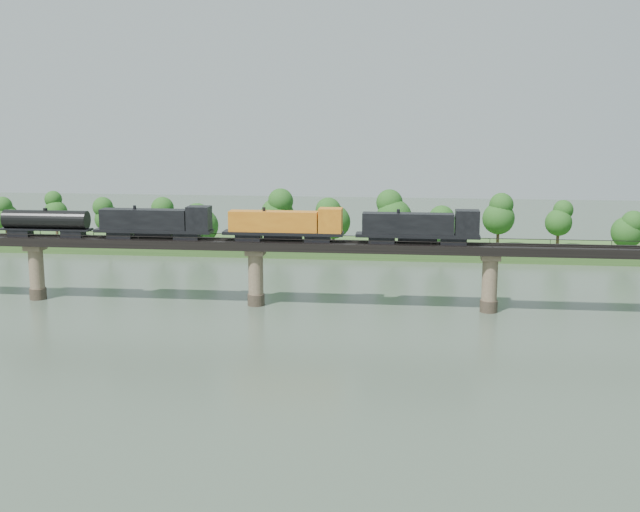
# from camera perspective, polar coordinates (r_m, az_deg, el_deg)

# --- Properties ---
(ground) EXTENTS (400.00, 400.00, 0.00)m
(ground) POSITION_cam_1_polar(r_m,az_deg,el_deg) (112.73, -7.51, -7.20)
(ground) COLOR #364537
(ground) RESTS_ON ground
(far_bank) EXTENTS (300.00, 24.00, 1.60)m
(far_bank) POSITION_cam_1_polar(r_m,az_deg,el_deg) (193.79, -1.44, 0.68)
(far_bank) COLOR #2F5321
(far_bank) RESTS_ON ground
(bridge) EXTENTS (236.00, 30.00, 11.50)m
(bridge) POSITION_cam_1_polar(r_m,az_deg,el_deg) (139.65, -4.59, -1.33)
(bridge) COLOR #473A2D
(bridge) RESTS_ON ground
(bridge_superstructure) EXTENTS (220.00, 4.90, 0.75)m
(bridge_superstructure) POSITION_cam_1_polar(r_m,az_deg,el_deg) (138.47, -4.63, 1.23)
(bridge_superstructure) COLOR black
(bridge_superstructure) RESTS_ON bridge
(far_treeline) EXTENTS (289.06, 17.54, 13.60)m
(far_treeline) POSITION_cam_1_polar(r_m,az_deg,el_deg) (189.51, -4.10, 2.88)
(far_treeline) COLOR #382619
(far_treeline) RESTS_ON far_bank
(freight_train) EXTENTS (83.92, 3.27, 5.78)m
(freight_train) POSITION_cam_1_polar(r_m,az_deg,el_deg) (138.61, -5.69, 2.26)
(freight_train) COLOR black
(freight_train) RESTS_ON bridge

